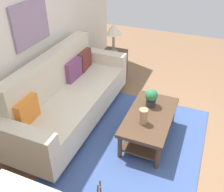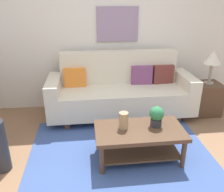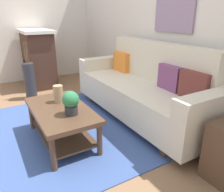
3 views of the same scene
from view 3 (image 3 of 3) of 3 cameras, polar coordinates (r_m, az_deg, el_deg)
ground_plane at (r=2.90m, az=-20.93°, el=-10.72°), size 9.50×9.50×0.00m
wall_back at (r=3.48m, az=14.42°, el=18.52°), size 5.50×0.10×2.70m
wall_left at (r=5.36m, az=-22.75°, el=18.15°), size 0.10×5.09×2.70m
area_rug at (r=2.99m, az=-11.45°, el=-8.55°), size 2.39×1.82×0.01m
couch at (r=3.16m, az=8.19°, el=1.78°), size 2.41×0.84×1.08m
throw_pillow_orange at (r=3.76m, az=2.60°, el=8.93°), size 0.36×0.13×0.32m
throw_pillow_plum at (r=2.90m, az=15.07°, el=4.68°), size 0.37×0.14×0.32m
throw_pillow_maroon at (r=2.66m, az=20.85°, el=2.60°), size 0.37×0.15×0.32m
coffee_table at (r=2.62m, az=-13.21°, el=-5.42°), size 1.10×0.60×0.43m
tabletop_vase at (r=2.72m, az=-13.92°, el=0.56°), size 0.12×0.12×0.21m
potted_plant_tabletop at (r=2.34m, az=-10.77°, el=-1.59°), size 0.18×0.18×0.26m
fireplace at (r=4.87m, az=-18.79°, el=9.43°), size 1.02×0.58×1.16m
floor_vase at (r=4.15m, az=-20.75°, el=3.64°), size 0.19×0.19×0.65m
floor_vase_branch_a at (r=4.02m, az=-21.61°, el=10.46°), size 0.05×0.04×0.36m
floor_vase_branch_b at (r=4.05m, az=-21.44°, el=10.55°), size 0.03×0.02×0.36m
floor_vase_branch_c at (r=4.05m, az=-21.93°, el=10.48°), size 0.03×0.02×0.36m
framed_painting at (r=3.31m, az=15.97°, el=20.82°), size 0.71×0.03×0.58m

